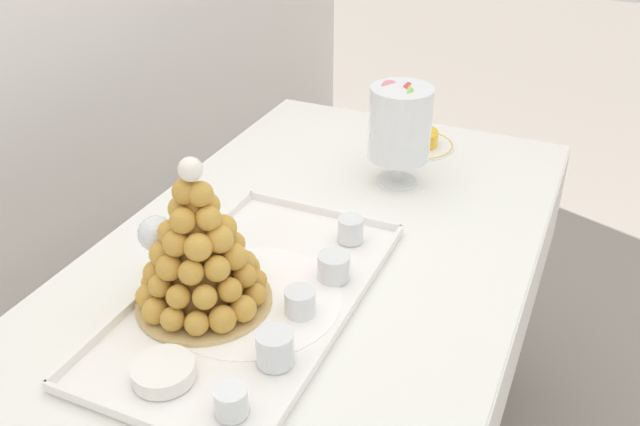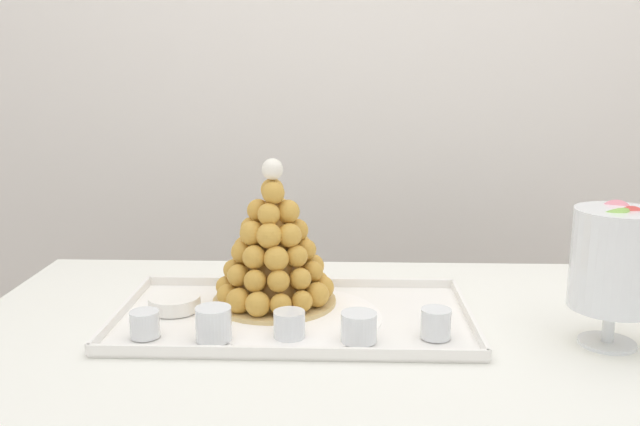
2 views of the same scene
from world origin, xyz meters
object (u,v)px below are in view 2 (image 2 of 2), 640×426
Objects in this scene: dessert_cup_centre at (289,325)px; serving_tray at (294,317)px; creme_brulee_ramekin at (174,302)px; croquembouche at (274,250)px; wine_glass at (278,236)px; dessert_cup_mid_right at (359,328)px; dessert_cup_left at (145,325)px; macaron_goblet at (615,260)px; dessert_cup_mid_left at (214,325)px; dessert_cup_right at (436,324)px.

serving_tray is at bearing 89.36° from dessert_cup_centre.
creme_brulee_ramekin is at bearing 151.54° from dessert_cup_centre.
croquembouche reaches higher than creme_brulee_ramekin.
croquembouche reaches higher than wine_glass.
dessert_cup_mid_right is at bearing -21.57° from creme_brulee_ramekin.
creme_brulee_ramekin is at bearing -145.21° from wine_glass.
macaron_goblet is (0.80, 0.01, 0.12)m from dessert_cup_left.
dessert_cup_centre is 0.28m from wine_glass.
wine_glass reaches higher than dessert_cup_left.
dessert_cup_centre is at bearing -28.46° from creme_brulee_ramekin.
dessert_cup_centre is at bearing -75.88° from croquembouche.
serving_tray is 2.60× the size of macaron_goblet.
dessert_cup_left is (-0.25, -0.11, 0.02)m from serving_tray.
croquembouche is 2.90× the size of creme_brulee_ramekin.
dessert_cup_centre is (0.13, 0.02, -0.01)m from dessert_cup_mid_left.
macaron_goblet is (0.30, -0.00, 0.12)m from dessert_cup_right.
wine_glass is at bearing 99.26° from dessert_cup_centre.
serving_tray is 12.94× the size of dessert_cup_left.
wine_glass is (-0.16, 0.27, 0.09)m from dessert_cup_mid_right.
creme_brulee_ramekin is at bearing 158.43° from dessert_cup_mid_right.
croquembouche is at bearing 121.76° from serving_tray.
dessert_cup_centre is (-0.00, -0.10, 0.02)m from serving_tray.
dessert_cup_left is 0.51× the size of creme_brulee_ramekin.
dessert_cup_mid_right is at bearing -171.78° from dessert_cup_right.
dessert_cup_mid_right is at bearing -6.37° from dessert_cup_centre.
dessert_cup_right is at bearing -13.87° from creme_brulee_ramekin.
creme_brulee_ramekin is (-0.49, 0.12, -0.01)m from dessert_cup_right.
dessert_cup_right is 0.40m from wine_glass.
dessert_cup_mid_right is 0.45m from macaron_goblet.
wine_glass is at bearing 156.56° from macaron_goblet.
dessert_cup_mid_right is (0.37, -0.01, 0.00)m from dessert_cup_left.
dessert_cup_mid_left is at bearing -4.42° from dessert_cup_left.
dessert_cup_right reaches higher than dessert_cup_mid_right.
dessert_cup_mid_right is 0.62× the size of creme_brulee_ramekin.
dessert_cup_mid_right reaches higher than creme_brulee_ramekin.
dessert_cup_centre is at bearing 1.57° from dessert_cup_left.
croquembouche is 4.67× the size of dessert_cup_mid_left.
creme_brulee_ramekin is at bearing 173.53° from serving_tray.
croquembouche is 5.52× the size of dessert_cup_right.
dessert_cup_centre is (0.04, -0.17, -0.09)m from croquembouche.
dessert_cup_mid_left is 0.62× the size of creme_brulee_ramekin.
dessert_cup_right is 0.53× the size of creme_brulee_ramekin.
dessert_cup_right is (0.25, -0.09, 0.03)m from serving_tray.
dessert_cup_right reaches higher than serving_tray.
dessert_cup_mid_right is 1.18× the size of dessert_cup_right.
macaron_goblet is (0.43, 0.02, 0.12)m from dessert_cup_mid_right.
serving_tray is 11.97× the size of dessert_cup_centre.
macaron_goblet reaches higher than dessert_cup_right.
dessert_cup_mid_right is (0.25, 0.00, -0.00)m from dessert_cup_mid_left.
dessert_cup_left reaches higher than creme_brulee_ramekin.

